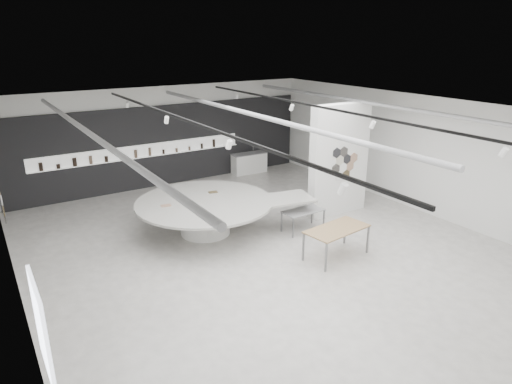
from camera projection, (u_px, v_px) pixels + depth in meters
room at (262, 177)px, 11.87m from camera, size 12.02×14.02×3.82m
back_wall_display at (165, 146)px, 17.59m from camera, size 11.80×0.27×3.10m
partition_column at (339, 160)px, 14.58m from camera, size 2.20×0.38×3.60m
display_island at (208, 212)px, 13.39m from camera, size 5.43×4.74×1.03m
sample_table_wood at (337, 230)px, 11.90m from camera, size 1.84×1.08×0.82m
sample_table_stone at (303, 212)px, 13.59m from camera, size 1.26×0.65×0.64m
kitchen_counter at (249, 163)px, 19.42m from camera, size 1.54×0.65×1.19m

